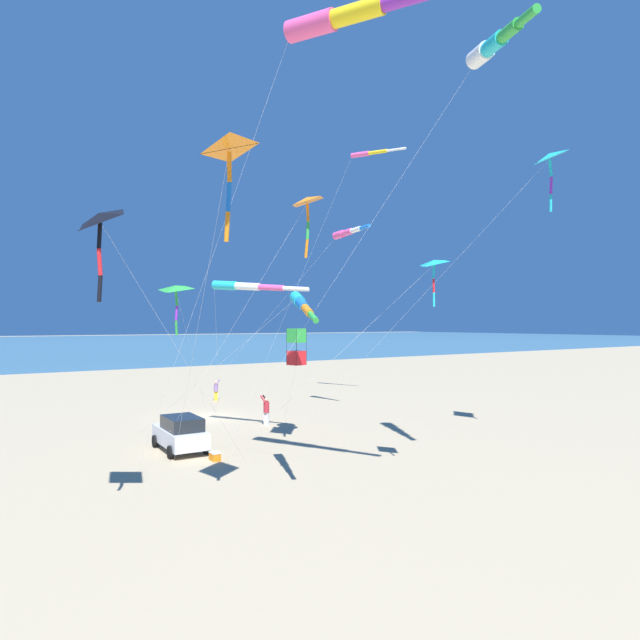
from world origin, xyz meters
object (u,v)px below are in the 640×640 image
person_adult_flyer (266,409)px  kite_windsock_magenta_far_left (370,153)px  person_child_green_jacket (216,389)px  kite_windsock_black_fish_shape (493,45)px  kite_delta_yellow_midlevel (549,158)px  kite_delta_checkered_midright (99,220)px  kite_box_teal_far_right (296,347)px  kite_windsock_small_distant (353,14)px  kite_delta_rainbow_low_near (307,202)px  kite_windsock_blue_topmost (347,233)px  person_child_grey_jacket (187,423)px  kite_windsock_long_streamer_right (246,286)px  cooler_box (215,456)px  kite_delta_striped_overhead (176,289)px  kite_windsock_orange_high_right (301,304)px  kite_delta_white_trailing (228,149)px  kite_delta_red_high_left (433,264)px  parked_car (181,433)px

person_adult_flyer → kite_windsock_magenta_far_left: (-4.93, 12.74, 20.58)m
person_child_green_jacket → kite_windsock_black_fish_shape: kite_windsock_black_fish_shape is taller
kite_delta_yellow_midlevel → kite_windsock_magenta_far_left: kite_windsock_magenta_far_left is taller
kite_delta_checkered_midright → kite_box_teal_far_right: bearing=125.2°
kite_windsock_small_distant → kite_delta_rainbow_low_near: 8.83m
kite_windsock_blue_topmost → kite_windsock_small_distant: bearing=-35.6°
person_child_grey_jacket → kite_windsock_small_distant: kite_windsock_small_distant is taller
kite_box_teal_far_right → kite_delta_yellow_midlevel: size_ratio=0.39×
kite_windsock_blue_topmost → kite_windsock_small_distant: 21.74m
kite_windsock_long_streamer_right → kite_box_teal_far_right: 4.80m
cooler_box → kite_delta_striped_overhead: (-4.47, -0.52, 8.44)m
person_child_grey_jacket → kite_delta_striped_overhead: 8.26m
kite_windsock_blue_topmost → kite_delta_striped_overhead: size_ratio=1.58×
kite_delta_yellow_midlevel → person_child_green_jacket: bearing=-161.0°
kite_windsock_black_fish_shape → kite_windsock_orange_high_right: kite_windsock_black_fish_shape is taller
kite_delta_white_trailing → kite_windsock_long_streamer_right: bearing=152.4°
kite_windsock_small_distant → person_adult_flyer: bearing=162.8°
person_adult_flyer → cooler_box: bearing=-43.2°
kite_windsock_long_streamer_right → kite_delta_yellow_midlevel: 18.90m
person_child_green_jacket → kite_windsock_black_fish_shape: 34.10m
kite_delta_checkered_midright → kite_windsock_black_fish_shape: 17.94m
person_adult_flyer → kite_delta_red_high_left: bearing=0.2°
kite_delta_yellow_midlevel → kite_windsock_orange_high_right: kite_delta_yellow_midlevel is taller
cooler_box → kite_delta_white_trailing: size_ratio=0.05×
kite_delta_yellow_midlevel → kite_windsock_long_streamer_right: bearing=-131.4°
kite_box_teal_far_right → kite_delta_red_high_left: size_ratio=0.67×
kite_delta_checkered_midright → kite_delta_red_high_left: bearing=81.9°
person_adult_flyer → kite_delta_rainbow_low_near: size_ratio=0.15×
kite_delta_rainbow_low_near → kite_windsock_orange_high_right: bearing=-34.6°
kite_box_teal_far_right → person_adult_flyer: bearing=177.0°
kite_windsock_magenta_far_left → kite_windsock_orange_high_right: kite_windsock_magenta_far_left is taller
person_child_grey_jacket → kite_windsock_black_fish_shape: size_ratio=0.07×
cooler_box → kite_windsock_magenta_far_left: size_ratio=0.03×
person_adult_flyer → kite_windsock_long_streamer_right: 8.60m
kite_windsock_blue_topmost → kite_windsock_magenta_far_left: kite_windsock_magenta_far_left is taller
parked_car → kite_delta_rainbow_low_near: size_ratio=0.33×
kite_windsock_orange_high_right → kite_delta_striped_overhead: bearing=-172.2°
kite_windsock_small_distant → kite_delta_rainbow_low_near: kite_windsock_small_distant is taller
kite_delta_white_trailing → kite_delta_red_high_left: kite_delta_white_trailing is taller
kite_delta_white_trailing → kite_delta_yellow_midlevel: size_ratio=0.77×
cooler_box → kite_delta_rainbow_low_near: bearing=51.7°
person_child_grey_jacket → kite_delta_red_high_left: (14.83, 5.63, 8.55)m
person_child_grey_jacket → kite_delta_striped_overhead: kite_delta_striped_overhead is taller
kite_windsock_long_streamer_right → person_child_green_jacket: bearing=164.3°
cooler_box → person_child_grey_jacket: 6.51m
person_child_green_jacket → kite_windsock_long_streamer_right: 17.17m
kite_delta_checkered_midright → kite_delta_rainbow_low_near: (-3.72, 10.24, 2.58)m
person_child_green_jacket → kite_windsock_small_distant: bearing=-13.0°
person_child_grey_jacket → kite_windsock_orange_high_right: size_ratio=0.08×
cooler_box → kite_windsock_blue_topmost: 20.70m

